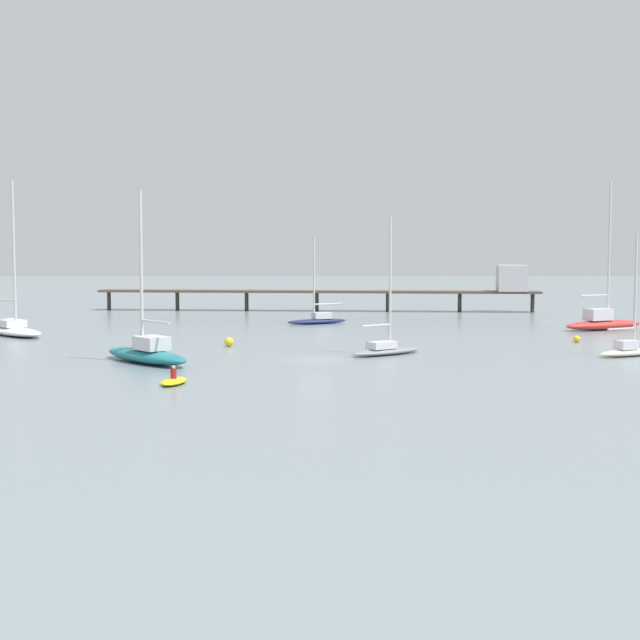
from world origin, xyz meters
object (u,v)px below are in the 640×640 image
object	(u,v)px
sailboat_white	(18,328)
sailboat_red	(608,321)
sailboat_navy	(322,318)
sailboat_cream	(635,348)
sailboat_teal	(151,352)
dinghy_yellow	(178,381)
sailboat_gray	(390,346)
mooring_buoy_inner	(582,339)
pier	(406,286)
mooring_buoy_far	(233,342)

from	to	relation	value
sailboat_white	sailboat_red	distance (m)	57.34
sailboat_white	sailboat_navy	xyz separation A→B (m)	(28.52, 13.01, -0.11)
sailboat_cream	sailboat_navy	world-z (taller)	sailboat_navy
sailboat_teal	sailboat_cream	xyz separation A→B (m)	(35.85, 4.08, -0.15)
sailboat_teal	sailboat_navy	xyz separation A→B (m)	(12.12, 33.41, -0.16)
sailboat_cream	dinghy_yellow	world-z (taller)	sailboat_cream
sailboat_gray	dinghy_yellow	size ratio (longest dim) A/B	3.35
mooring_buoy_inner	sailboat_cream	bearing A→B (deg)	-83.01
pier	sailboat_red	size ratio (longest dim) A/B	3.88
sailboat_white	pier	bearing A→B (deg)	39.26
sailboat_gray	mooring_buoy_inner	size ratio (longest dim) A/B	17.49
sailboat_gray	sailboat_cream	xyz separation A→B (m)	(18.46, -0.82, -0.01)
mooring_buoy_far	mooring_buoy_inner	xyz separation A→B (m)	(29.85, 3.31, -0.08)
sailboat_red	mooring_buoy_inner	bearing A→B (deg)	-116.29
sailboat_red	dinghy_yellow	bearing A→B (deg)	-135.50
pier	dinghy_yellow	xyz separation A→B (m)	(-19.28, -62.71, -3.07)
sailboat_white	sailboat_cream	xyz separation A→B (m)	(52.25, -16.33, -0.09)
sailboat_teal	dinghy_yellow	xyz separation A→B (m)	(3.55, -10.24, -0.57)
dinghy_yellow	sailboat_cream	bearing A→B (deg)	23.91
sailboat_teal	sailboat_cream	bearing A→B (deg)	6.49
dinghy_yellow	sailboat_red	bearing A→B (deg)	44.50
sailboat_navy	mooring_buoy_far	bearing A→B (deg)	-107.93
sailboat_navy	mooring_buoy_inner	size ratio (longest dim) A/B	15.42
sailboat_gray	dinghy_yellow	xyz separation A→B (m)	(-13.84, -15.14, -0.44)
sailboat_gray	sailboat_red	size ratio (longest dim) A/B	0.71
sailboat_red	sailboat_navy	xyz separation A→B (m)	(-28.52, 7.19, -0.30)
sailboat_red	sailboat_navy	bearing A→B (deg)	165.85
sailboat_teal	sailboat_white	world-z (taller)	sailboat_white
sailboat_teal	mooring_buoy_far	distance (m)	11.76
sailboat_teal	sailboat_cream	size ratio (longest dim) A/B	1.32
dinghy_yellow	mooring_buoy_far	xyz separation A→B (m)	(1.23, 20.97, 0.18)
pier	sailboat_teal	xyz separation A→B (m)	(-22.84, -52.47, -2.50)
sailboat_gray	sailboat_cream	size ratio (longest dim) A/B	1.14
sailboat_white	mooring_buoy_far	xyz separation A→B (m)	(21.18, -9.67, -0.34)
sailboat_gray	dinghy_yellow	distance (m)	20.52
sailboat_white	sailboat_navy	size ratio (longest dim) A/B	1.55
sailboat_gray	mooring_buoy_far	distance (m)	13.90
sailboat_teal	mooring_buoy_far	xyz separation A→B (m)	(4.78, 10.73, -0.39)
sailboat_gray	mooring_buoy_inner	xyz separation A→B (m)	(17.24, 9.15, -0.34)
pier	sailboat_cream	world-z (taller)	sailboat_cream
sailboat_red	dinghy_yellow	xyz separation A→B (m)	(-37.09, -36.46, -0.71)
pier	sailboat_gray	size ratio (longest dim) A/B	5.43
sailboat_red	sailboat_teal	bearing A→B (deg)	-147.18
sailboat_teal	sailboat_gray	size ratio (longest dim) A/B	1.16
sailboat_navy	sailboat_red	bearing A→B (deg)	-14.15
sailboat_cream	dinghy_yellow	size ratio (longest dim) A/B	2.94
pier	sailboat_cream	bearing A→B (deg)	-74.94
mooring_buoy_inner	sailboat_navy	bearing A→B (deg)	139.30
sailboat_red	mooring_buoy_far	bearing A→B (deg)	-156.65
sailboat_teal	sailboat_white	bearing A→B (deg)	128.78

